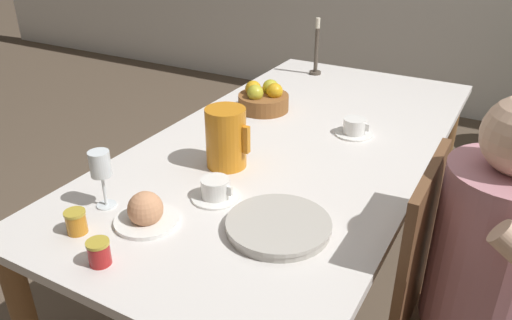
# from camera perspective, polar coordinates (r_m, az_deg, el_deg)

# --- Properties ---
(ground_plane) EXTENTS (20.00, 20.00, 0.00)m
(ground_plane) POSITION_cam_1_polar(r_m,az_deg,el_deg) (2.29, 3.74, -14.98)
(ground_plane) COLOR brown
(dining_table) EXTENTS (0.98, 1.98, 0.75)m
(dining_table) POSITION_cam_1_polar(r_m,az_deg,el_deg) (1.91, 4.33, -0.13)
(dining_table) COLOR silver
(dining_table) RESTS_ON ground_plane
(person_seated) EXTENTS (0.39, 0.41, 1.18)m
(person_seated) POSITION_cam_1_polar(r_m,az_deg,el_deg) (1.44, 26.31, -11.96)
(person_seated) COLOR #33333D
(person_seated) RESTS_ON ground_plane
(red_pitcher) EXTENTS (0.16, 0.13, 0.20)m
(red_pitcher) POSITION_cam_1_polar(r_m,az_deg,el_deg) (1.65, -3.45, 2.60)
(red_pitcher) COLOR orange
(red_pitcher) RESTS_ON dining_table
(wine_glass_water) EXTENTS (0.06, 0.06, 0.18)m
(wine_glass_water) POSITION_cam_1_polar(r_m,az_deg,el_deg) (1.47, -17.35, -0.74)
(wine_glass_water) COLOR white
(wine_glass_water) RESTS_ON dining_table
(teacup_near_person) EXTENTS (0.15, 0.15, 0.06)m
(teacup_near_person) POSITION_cam_1_polar(r_m,az_deg,el_deg) (1.50, -4.64, -3.44)
(teacup_near_person) COLOR white
(teacup_near_person) RESTS_ON dining_table
(teacup_across) EXTENTS (0.15, 0.15, 0.06)m
(teacup_across) POSITION_cam_1_polar(r_m,az_deg,el_deg) (1.94, 11.18, 3.64)
(teacup_across) COLOR white
(teacup_across) RESTS_ON dining_table
(serving_tray) EXTENTS (0.29, 0.29, 0.03)m
(serving_tray) POSITION_cam_1_polar(r_m,az_deg,el_deg) (1.36, 2.59, -7.53)
(serving_tray) COLOR #B7B2A8
(serving_tray) RESTS_ON dining_table
(bread_plate) EXTENTS (0.18, 0.18, 0.10)m
(bread_plate) POSITION_cam_1_polar(r_m,az_deg,el_deg) (1.41, -12.48, -5.85)
(bread_plate) COLOR white
(bread_plate) RESTS_ON dining_table
(jam_jar_amber) EXTENTS (0.06, 0.06, 0.07)m
(jam_jar_amber) POSITION_cam_1_polar(r_m,az_deg,el_deg) (1.42, -19.89, -6.56)
(jam_jar_amber) COLOR #C67A1E
(jam_jar_amber) RESTS_ON dining_table
(jam_jar_red) EXTENTS (0.06, 0.06, 0.07)m
(jam_jar_red) POSITION_cam_1_polar(r_m,az_deg,el_deg) (1.29, -17.52, -9.94)
(jam_jar_red) COLOR #A81E1E
(jam_jar_red) RESTS_ON dining_table
(fruit_bowl) EXTENTS (0.22, 0.22, 0.12)m
(fruit_bowl) POSITION_cam_1_polar(r_m,az_deg,el_deg) (2.14, 0.85, 7.01)
(fruit_bowl) COLOR brown
(fruit_bowl) RESTS_ON dining_table
(candlestick_tall) EXTENTS (0.06, 0.06, 0.29)m
(candlestick_tall) POSITION_cam_1_polar(r_m,az_deg,el_deg) (2.62, 6.90, 12.01)
(candlestick_tall) COLOR #4C4238
(candlestick_tall) RESTS_ON dining_table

